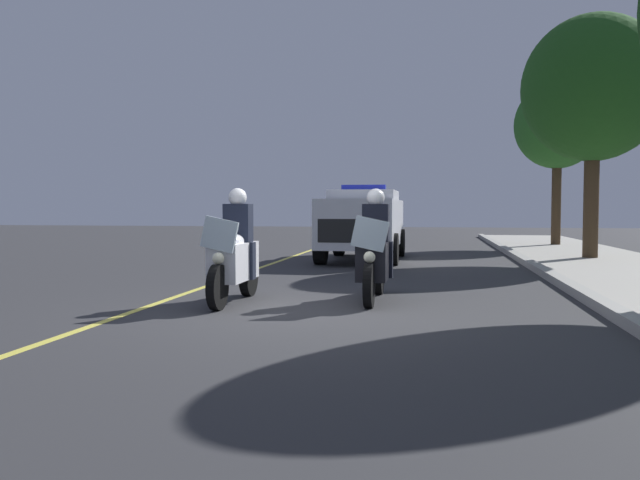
{
  "coord_description": "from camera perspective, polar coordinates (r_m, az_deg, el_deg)",
  "views": [
    {
      "loc": [
        8.69,
        1.8,
        1.42
      ],
      "look_at": [
        -1.63,
        0.0,
        0.9
      ],
      "focal_mm": 36.36,
      "sensor_mm": 36.0,
      "label": 1
    }
  ],
  "objects": [
    {
      "name": "ground_plane",
      "position": [
        8.98,
        -1.79,
        -6.25
      ],
      "size": [
        80.0,
        80.0,
        0.0
      ],
      "primitive_type": "plane",
      "color": "#333335"
    },
    {
      "name": "tree_behind_suv",
      "position": [
        25.12,
        20.18,
        9.42
      ],
      "size": [
        3.04,
        3.04,
        5.88
      ],
      "color": "#42301E",
      "rests_on": "sidewalk_strip"
    },
    {
      "name": "police_motorcycle_lead_right",
      "position": [
        9.94,
        4.81,
        -1.32
      ],
      "size": [
        2.14,
        0.56,
        1.72
      ],
      "color": "black",
      "rests_on": "ground"
    },
    {
      "name": "curb_strip",
      "position": [
        9.09,
        24.72,
        -5.92
      ],
      "size": [
        48.0,
        0.24,
        0.15
      ],
      "primitive_type": "cube",
      "color": "#9E9B93",
      "rests_on": "ground"
    },
    {
      "name": "police_motorcycle_lead_left",
      "position": [
        9.77,
        -7.55,
        -1.41
      ],
      "size": [
        2.14,
        0.56,
        1.72
      ],
      "color": "black",
      "rests_on": "ground"
    },
    {
      "name": "lane_stripe_center",
      "position": [
        9.68,
        -14.91,
        -5.66
      ],
      "size": [
        48.0,
        0.12,
        0.01
      ],
      "primitive_type": "cube",
      "color": "#E0D14C",
      "rests_on": "ground"
    },
    {
      "name": "tree_far_back",
      "position": [
        18.92,
        22.92,
        12.14
      ],
      "size": [
        3.69,
        3.69,
        6.4
      ],
      "color": "#42301E",
      "rests_on": "sidewalk_strip"
    },
    {
      "name": "police_suv",
      "position": [
        17.68,
        3.83,
        1.68
      ],
      "size": [
        4.92,
        2.11,
        2.05
      ],
      "color": "silver",
      "rests_on": "ground"
    }
  ]
}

